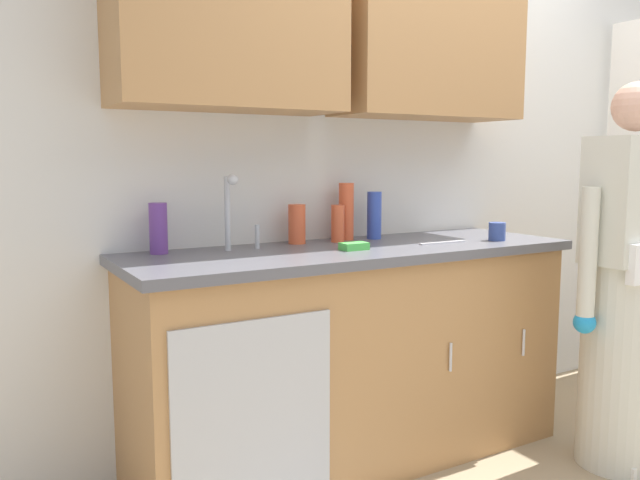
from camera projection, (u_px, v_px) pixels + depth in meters
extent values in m
cube|color=silver|center=(407.00, 151.00, 3.25)|extent=(4.80, 0.10, 2.70)
cube|color=#B27F4C|center=(228.00, 18.00, 2.48)|extent=(0.91, 0.34, 0.70)
cube|color=#B27F4C|center=(428.00, 41.00, 2.97)|extent=(0.91, 0.34, 0.70)
cube|color=#B27F4C|center=(352.00, 358.00, 2.79)|extent=(1.90, 0.60, 0.90)
cube|color=#B7BABF|center=(255.00, 421.00, 2.23)|extent=(0.60, 0.01, 0.72)
cylinder|color=silver|center=(451.00, 357.00, 2.66)|extent=(0.01, 0.01, 0.12)
cylinder|color=silver|center=(524.00, 342.00, 2.87)|extent=(0.01, 0.01, 0.12)
cube|color=#595960|center=(353.00, 251.00, 2.73)|extent=(1.96, 0.66, 0.04)
cube|color=#B7BABF|center=(252.00, 261.00, 2.50)|extent=(0.50, 0.36, 0.03)
cylinder|color=#B7BABF|center=(227.00, 214.00, 2.58)|extent=(0.02, 0.02, 0.30)
sphere|color=#B7BABF|center=(233.00, 179.00, 2.52)|extent=(0.04, 0.04, 0.04)
cylinder|color=#B7BABF|center=(257.00, 237.00, 2.66)|extent=(0.02, 0.02, 0.10)
cube|color=white|center=(620.00, 458.00, 2.76)|extent=(0.20, 0.26, 0.06)
cylinder|color=beige|center=(622.00, 365.00, 2.73)|extent=(0.34, 0.34, 0.88)
cube|color=beige|center=(632.00, 200.00, 2.64)|extent=(0.38, 0.22, 0.52)
sphere|color=tan|center=(637.00, 106.00, 2.59)|extent=(0.20, 0.20, 0.20)
cylinder|color=beige|center=(588.00, 256.00, 2.57)|extent=(0.07, 0.07, 0.55)
sphere|color=#1E8CCC|center=(585.00, 322.00, 2.61)|extent=(0.09, 0.09, 0.09)
cylinder|color=#334CB2|center=(374.00, 215.00, 2.98)|extent=(0.07, 0.07, 0.22)
cylinder|color=#E05933|center=(297.00, 224.00, 2.81)|extent=(0.08, 0.08, 0.17)
cylinder|color=#66388C|center=(158.00, 228.00, 2.51)|extent=(0.07, 0.07, 0.20)
cylinder|color=#E05933|center=(346.00, 211.00, 2.94)|extent=(0.07, 0.07, 0.26)
cylinder|color=#E05933|center=(338.00, 224.00, 2.87)|extent=(0.06, 0.06, 0.17)
cylinder|color=#33478C|center=(497.00, 231.00, 2.93)|extent=(0.08, 0.08, 0.08)
cube|color=silver|center=(442.00, 243.00, 2.83)|extent=(0.24, 0.03, 0.01)
cube|color=#4CBF4C|center=(354.00, 246.00, 2.63)|extent=(0.11, 0.07, 0.03)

